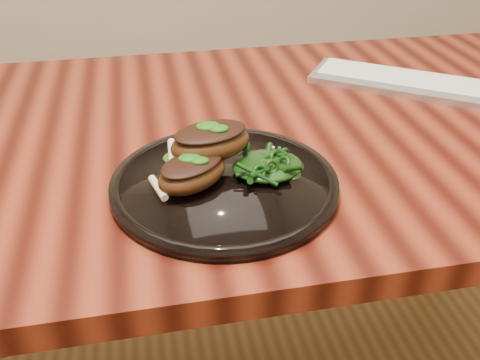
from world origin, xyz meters
The scene contains 7 objects.
desk centered at (0.00, 0.00, 0.67)m, with size 1.60×0.80×0.75m.
plate centered at (-0.02, -0.19, 0.76)m, with size 0.32×0.32×0.02m.
lamb_chop_front centered at (-0.07, -0.20, 0.79)m, with size 0.12×0.12×0.05m.
lamb_chop_back centered at (-0.03, -0.16, 0.81)m, with size 0.13×0.10×0.05m.
herb_smear centered at (-0.06, -0.13, 0.77)m, with size 0.08×0.05×0.01m, color #0E4307.
greens_heap centered at (0.04, -0.19, 0.79)m, with size 0.10×0.09×0.04m.
keyboard centered at (0.41, 0.09, 0.76)m, with size 0.41×0.34×0.02m.
Camera 1 is at (-0.12, -0.81, 1.16)m, focal length 40.00 mm.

